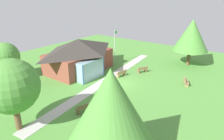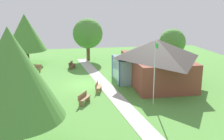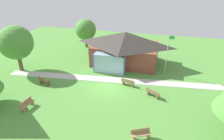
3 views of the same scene
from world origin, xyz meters
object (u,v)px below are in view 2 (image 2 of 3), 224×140
Objects in this scene: bench_front_right at (6,101)px; tree_west_hedge at (88,34)px; bench_front_left at (35,68)px; bench_mid_right at (84,99)px; tree_lawn_corner at (25,33)px; pavilion at (155,60)px; bench_rear_near_path at (98,87)px; flagpole at (155,70)px; tree_far_east at (11,74)px; tree_behind_pavilion_left at (172,42)px; bench_mid_left at (72,65)px.

tree_west_hedge is (-16.31, 7.80, 3.29)m from bench_front_right.
bench_front_left is 0.27× the size of tree_west_hedge.
tree_lawn_corner is (-15.40, -6.29, 3.73)m from bench_mid_right.
bench_rear_near_path is (1.62, -5.83, -1.89)m from pavilion.
bench_front_left is at bearing -126.39° from bench_mid_right.
flagpole is 3.27× the size of bench_front_right.
bench_front_left is at bearing 17.90° from tree_lawn_corner.
tree_far_east is at bearing -57.29° from flagpole.
bench_mid_left is at bearing -90.17° from tree_behind_pavilion_left.
bench_mid_right is 17.18m from tree_west_hedge.
tree_far_east is at bearing 170.09° from bench_front_right.
bench_front_left is at bearing -128.59° from bench_rear_near_path.
bench_mid_right is 0.23× the size of tree_lawn_corner.
bench_front_left is 0.23× the size of tree_far_east.
tree_lawn_corner is (-10.95, -13.59, 1.84)m from pavilion.
bench_front_left is at bearing -60.29° from bench_mid_left.
bench_rear_near_path is 1.03× the size of bench_mid_right.
tree_west_hedge reaches higher than pavilion.
bench_front_right is 0.33× the size of tree_behind_pavilion_left.
bench_front_right is 1.00× the size of bench_front_left.
bench_mid_left is 0.34× the size of tree_behind_pavilion_left.
pavilion reaches higher than bench_mid_left.
pavilion reaches higher than bench_rear_near_path.
bench_front_left is 0.24× the size of tree_lawn_corner.
bench_rear_near_path is (9.11, 2.11, 0.00)m from bench_mid_left.
bench_front_right is 21.64m from tree_behind_pavilion_left.
bench_rear_near_path is at bearing 31.58° from bench_mid_left.
tree_west_hedge is (-12.30, -5.50, 1.41)m from pavilion.
flagpole is 6.02m from bench_rear_near_path.
bench_mid_left is at bearing -147.17° from bench_mid_right.
flagpole is 0.75× the size of tree_far_east.
bench_mid_right is at bearing 120.15° from bench_front_left.
bench_mid_left is (-11.49, 5.36, 0.00)m from bench_front_right.
tree_far_east is at bearing -44.26° from pavilion.
bench_front_left is at bearing -176.67° from tree_far_east.
pavilion is at bearing 65.19° from bench_mid_left.
tree_lawn_corner is at bearing -80.47° from tree_west_hedge.
tree_behind_pavilion_left reaches higher than bench_mid_left.
bench_mid_left is 7.61m from tree_lawn_corner.
bench_front_right is 10.70m from bench_front_left.
bench_mid_right is at bearing -101.04° from flagpole.
bench_front_right is at bearing -73.25° from pavilion.
tree_lawn_corner reaches higher than bench_mid_right.
tree_far_east is (5.93, -9.24, 1.63)m from flagpole.
bench_front_left is (-12.16, -10.29, -2.40)m from flagpole.
bench_front_right is 0.99× the size of bench_mid_left.
tree_west_hedge is (-13.92, 0.33, 3.29)m from bench_rear_near_path.
bench_front_right is 0.23× the size of tree_far_east.
bench_mid_right is 17.05m from tree_lawn_corner.
bench_mid_right is (0.46, 5.99, 0.00)m from bench_front_right.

